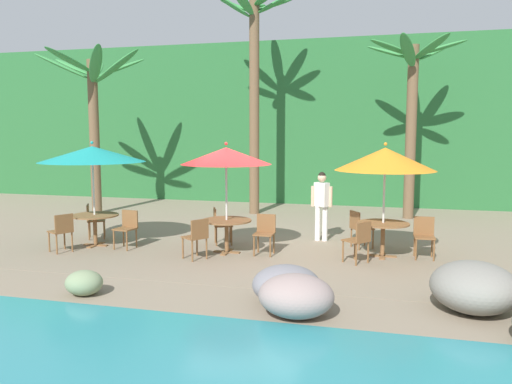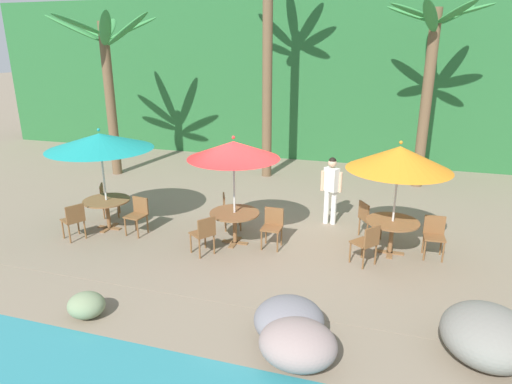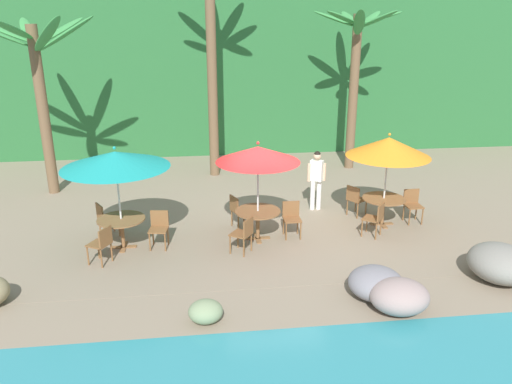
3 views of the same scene
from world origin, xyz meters
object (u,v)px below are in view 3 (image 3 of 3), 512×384
(dining_table_red, at_px, (258,216))
(waiter_in_white, at_px, (316,176))
(chair_orange_inland, at_px, (355,198))
(umbrella_orange, at_px, (389,147))
(palm_tree_second, at_px, (211,31))
(chair_red_left, at_px, (244,233))
(palm_tree_third, at_px, (356,61))
(umbrella_teal, at_px, (115,160))
(dining_table_orange, at_px, (383,203))
(chair_red_seaward, at_px, (292,216))
(dining_table_teal, at_px, (122,224))
(chair_teal_left, at_px, (102,243))
(umbrella_red, at_px, (258,154))
(palm_tree_nearest, at_px, (37,71))
(chair_red_inland, at_px, (238,209))
(chair_orange_seaward, at_px, (412,203))
(chair_orange_left, at_px, (376,217))
(chair_teal_seaward, at_px, (159,226))
(chair_teal_inland, at_px, (105,217))

(dining_table_red, distance_m, waiter_in_white, 2.61)
(dining_table_red, height_order, chair_orange_inland, chair_orange_inland)
(umbrella_orange, xyz_separation_m, palm_tree_second, (-4.14, 4.99, 2.66))
(chair_red_left, xyz_separation_m, palm_tree_third, (4.48, 6.51, 3.25))
(umbrella_teal, relative_size, dining_table_orange, 2.23)
(umbrella_orange, bearing_deg, chair_red_seaward, -170.86)
(dining_table_teal, xyz_separation_m, waiter_in_white, (5.07, 1.89, 0.37))
(dining_table_red, bearing_deg, chair_teal_left, -165.67)
(umbrella_red, distance_m, palm_tree_nearest, 7.40)
(dining_table_teal, distance_m, palm_tree_second, 7.37)
(umbrella_teal, xyz_separation_m, chair_red_inland, (2.79, 0.85, -1.64))
(umbrella_red, height_order, chair_red_seaward, umbrella_red)
(umbrella_red, height_order, palm_tree_nearest, palm_tree_nearest)
(dining_table_red, bearing_deg, palm_tree_second, 98.30)
(chair_red_inland, bearing_deg, chair_teal_left, -152.11)
(chair_orange_seaward, relative_size, waiter_in_white, 0.51)
(chair_red_inland, relative_size, waiter_in_white, 0.51)
(chair_red_left, xyz_separation_m, chair_orange_seaward, (4.60, 1.37, 0.00))
(umbrella_orange, bearing_deg, chair_orange_seaward, 8.12)
(chair_orange_left, bearing_deg, chair_red_left, -170.95)
(umbrella_orange, bearing_deg, umbrella_teal, -174.72)
(dining_table_teal, height_order, chair_teal_seaward, chair_teal_seaward)
(chair_red_seaward, height_order, chair_orange_left, same)
(umbrella_red, distance_m, dining_table_orange, 3.71)
(umbrella_teal, relative_size, umbrella_red, 1.00)
(umbrella_red, relative_size, chair_orange_left, 2.81)
(umbrella_red, relative_size, dining_table_orange, 2.23)
(chair_red_inland, distance_m, chair_orange_left, 3.45)
(dining_table_teal, height_order, chair_orange_inland, chair_orange_inland)
(chair_teal_inland, bearing_deg, chair_orange_inland, 5.03)
(chair_teal_left, distance_m, palm_tree_second, 8.14)
(dining_table_red, xyz_separation_m, umbrella_orange, (3.34, 0.50, 1.48))
(dining_table_orange, bearing_deg, chair_red_left, -161.62)
(chair_red_inland, distance_m, palm_tree_second, 6.38)
(dining_table_teal, xyz_separation_m, umbrella_orange, (6.55, 0.61, 1.48))
(palm_tree_second, bearing_deg, umbrella_teal, -113.26)
(chair_red_left, bearing_deg, chair_teal_left, -177.24)
(chair_teal_seaward, relative_size, chair_orange_left, 1.00)
(umbrella_teal, height_order, dining_table_red, umbrella_teal)
(umbrella_red, distance_m, chair_orange_seaward, 4.54)
(umbrella_teal, xyz_separation_m, waiter_in_white, (5.07, 1.89, -1.17))
(chair_red_left, relative_size, umbrella_orange, 0.36)
(chair_orange_inland, bearing_deg, palm_tree_third, 74.58)
(chair_teal_seaward, xyz_separation_m, dining_table_red, (2.35, 0.14, 0.10))
(chair_red_left, distance_m, chair_orange_inland, 3.74)
(palm_tree_nearest, distance_m, palm_tree_third, 10.07)
(chair_red_seaward, distance_m, umbrella_orange, 2.98)
(chair_teal_seaward, height_order, palm_tree_second, palm_tree_second)
(dining_table_orange, bearing_deg, chair_teal_seaward, -173.66)
(umbrella_teal, distance_m, palm_tree_nearest, 5.31)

